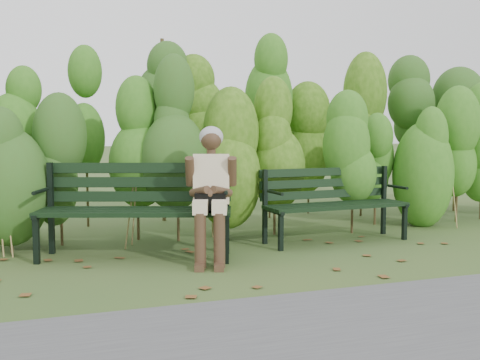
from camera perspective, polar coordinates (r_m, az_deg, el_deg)
name	(u,v)px	position (r m, az deg, el deg)	size (l,w,h in m)	color
ground	(253,266)	(5.11, 1.28, -8.73)	(80.00, 80.00, 0.00)	#365624
footpath	(395,360)	(3.24, 15.46, -17.17)	(60.00, 2.50, 0.01)	#474749
hedge_band	(199,127)	(6.75, -4.17, 5.38)	(11.04, 1.67, 2.42)	#47381E
leaf_litter	(266,263)	(5.23, 2.70, -8.40)	(5.92, 2.16, 0.01)	brown
bench_left	(137,202)	(5.50, -10.45, -2.18)	(1.91, 1.13, 0.91)	black
bench_right	(332,198)	(6.28, 9.35, -1.82)	(1.64, 0.62, 0.81)	black
seated_woman	(211,184)	(5.22, -2.98, -0.45)	(0.54, 0.76, 1.26)	beige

